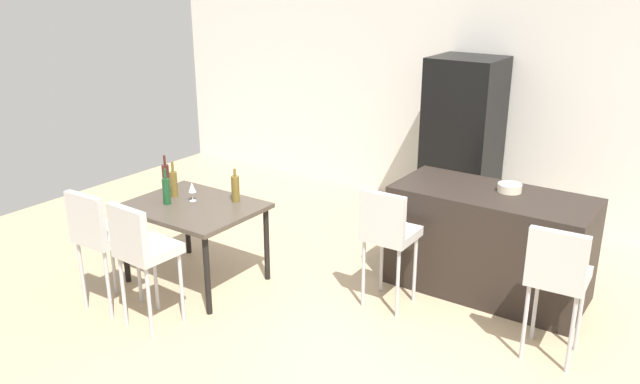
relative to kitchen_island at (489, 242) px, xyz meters
The scene contains 15 objects.
ground_plane 1.08m from the kitchen_island, 106.47° to the right, with size 10.00×10.00×0.00m, color tan.
back_wall 2.11m from the kitchen_island, 98.52° to the left, with size 10.00×0.12×2.90m, color silver.
kitchen_island is the anchor object (origin of this frame).
bar_chair_left 1.00m from the kitchen_island, 127.73° to the right, with size 0.41×0.41×1.05m.
bar_chair_middle 1.11m from the kitchen_island, 45.13° to the right, with size 0.43×0.43×1.05m.
dining_table 2.61m from the kitchen_island, 149.60° to the right, with size 1.14×0.89×0.74m.
dining_chair_near 3.29m from the kitchen_island, 139.66° to the right, with size 0.41×0.41×1.05m.
dining_chair_far 2.92m from the kitchen_island, 133.18° to the right, with size 0.42×0.42×1.05m.
wine_bottle_end 3.00m from the kitchen_island, 156.53° to the right, with size 0.07×0.07×0.34m.
wine_bottle_left 2.86m from the kitchen_island, 153.74° to the right, with size 0.07×0.07×0.33m.
wine_bottle_right 2.28m from the kitchen_island, 152.47° to the right, with size 0.07×0.07×0.31m.
wine_bottle_middle 2.86m from the kitchen_island, 149.68° to the right, with size 0.07×0.07×0.32m.
wine_glass_far 2.66m from the kitchen_island, 151.73° to the right, with size 0.07×0.07×0.17m.
refrigerator 1.71m from the kitchen_island, 121.90° to the left, with size 0.72×0.68×1.84m, color black.
fruit_bowl 0.51m from the kitchen_island, 45.66° to the left, with size 0.20×0.20×0.07m, color beige.
Camera 1 is at (1.97, -4.12, 2.72)m, focal length 36.03 mm.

